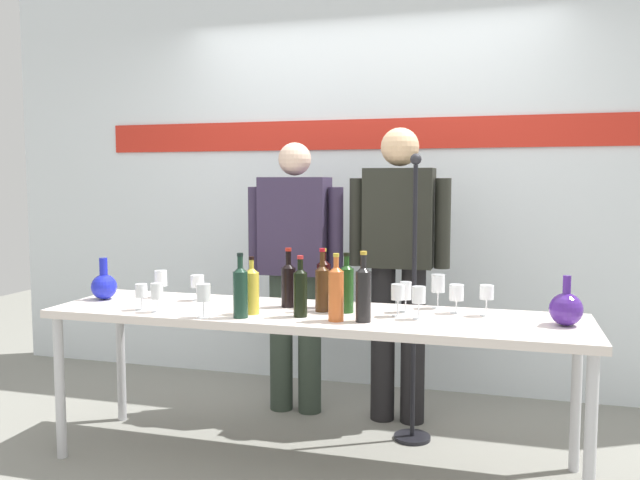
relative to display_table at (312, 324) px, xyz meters
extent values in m
plane|color=gray|center=(0.00, 0.00, -0.71)|extent=(10.00, 10.00, 0.00)
cube|color=white|center=(0.00, 1.38, 0.79)|extent=(5.49, 0.10, 3.00)
cube|color=red|center=(0.00, 1.32, 1.01)|extent=(3.84, 0.01, 0.20)
cube|color=silver|center=(0.00, 0.00, 0.04)|extent=(2.62, 0.65, 0.04)
cylinder|color=silver|center=(-1.25, -0.27, -0.35)|extent=(0.05, 0.05, 0.73)
cylinder|color=silver|center=(1.25, -0.27, -0.35)|extent=(0.05, 0.05, 0.73)
cylinder|color=silver|center=(-1.25, 0.27, -0.35)|extent=(0.05, 0.05, 0.73)
cylinder|color=silver|center=(1.25, 0.27, -0.35)|extent=(0.05, 0.05, 0.73)
sphere|color=#1D25BD|center=(-1.18, 0.02, 0.13)|extent=(0.14, 0.14, 0.14)
cylinder|color=#1D25BD|center=(-1.18, 0.02, 0.23)|extent=(0.04, 0.04, 0.10)
sphere|color=#482387|center=(1.17, 0.02, 0.13)|extent=(0.15, 0.15, 0.15)
cylinder|color=#482387|center=(1.17, 0.02, 0.24)|extent=(0.03, 0.03, 0.09)
cylinder|color=#2E3A2F|center=(-0.41, 0.71, -0.29)|extent=(0.14, 0.14, 0.85)
cylinder|color=#2E3A2F|center=(-0.22, 0.71, -0.29)|extent=(0.14, 0.14, 0.85)
cube|color=#342943|center=(-0.31, 0.71, 0.43)|extent=(0.40, 0.22, 0.58)
cylinder|color=#342943|center=(-0.57, 0.71, 0.40)|extent=(0.09, 0.09, 0.52)
cylinder|color=#342943|center=(-0.06, 0.71, 0.40)|extent=(0.09, 0.09, 0.52)
sphere|color=beige|center=(-0.31, 0.71, 0.82)|extent=(0.20, 0.20, 0.20)
cylinder|color=black|center=(0.23, 0.71, -0.25)|extent=(0.14, 0.14, 0.91)
cylinder|color=black|center=(0.40, 0.71, -0.25)|extent=(0.14, 0.14, 0.91)
cube|color=#252720|center=(0.31, 0.71, 0.48)|extent=(0.39, 0.22, 0.57)
cylinder|color=#252720|center=(0.07, 0.71, 0.46)|extent=(0.09, 0.09, 0.51)
cylinder|color=#252720|center=(0.56, 0.71, 0.46)|extent=(0.09, 0.09, 0.51)
sphere|color=#DEB488|center=(0.31, 0.71, 0.89)|extent=(0.22, 0.22, 0.22)
cylinder|color=black|center=(0.03, 0.12, 0.17)|extent=(0.07, 0.07, 0.22)
cone|color=black|center=(0.03, 0.12, 0.29)|extent=(0.07, 0.07, 0.03)
cylinder|color=black|center=(0.03, 0.12, 0.31)|extent=(0.02, 0.02, 0.06)
cylinder|color=gold|center=(0.03, 0.12, 0.35)|extent=(0.03, 0.03, 0.02)
cylinder|color=black|center=(0.29, -0.15, 0.17)|extent=(0.07, 0.07, 0.23)
cone|color=black|center=(0.29, -0.15, 0.30)|extent=(0.07, 0.07, 0.03)
cylinder|color=black|center=(0.29, -0.15, 0.33)|extent=(0.03, 0.03, 0.08)
cylinder|color=gold|center=(0.29, -0.15, 0.37)|extent=(0.03, 0.03, 0.02)
cylinder|color=#472A13|center=(0.04, 0.03, 0.16)|extent=(0.07, 0.07, 0.20)
cone|color=#472A13|center=(0.04, 0.03, 0.27)|extent=(0.07, 0.07, 0.03)
cylinder|color=#472A13|center=(0.04, 0.03, 0.31)|extent=(0.02, 0.02, 0.09)
cylinder|color=red|center=(0.04, 0.03, 0.36)|extent=(0.03, 0.03, 0.02)
cylinder|color=black|center=(-0.02, -0.12, 0.16)|extent=(0.06, 0.06, 0.21)
cone|color=black|center=(-0.02, -0.12, 0.28)|extent=(0.06, 0.06, 0.03)
cylinder|color=black|center=(-0.02, -0.12, 0.30)|extent=(0.03, 0.03, 0.07)
cylinder|color=#B32527|center=(-0.02, -0.12, 0.34)|extent=(0.03, 0.03, 0.02)
cylinder|color=#183527|center=(-0.28, -0.22, 0.17)|extent=(0.07, 0.07, 0.22)
cone|color=#183527|center=(-0.28, -0.22, 0.29)|extent=(0.07, 0.07, 0.03)
cylinder|color=#183527|center=(-0.28, -0.22, 0.31)|extent=(0.03, 0.03, 0.07)
cylinder|color=black|center=(-0.28, -0.22, 0.35)|extent=(0.03, 0.03, 0.02)
cylinder|color=#D2612A|center=(0.16, -0.16, 0.17)|extent=(0.07, 0.07, 0.23)
cone|color=#D2612A|center=(0.16, -0.16, 0.30)|extent=(0.07, 0.07, 0.03)
cylinder|color=#D2612A|center=(0.16, -0.16, 0.32)|extent=(0.02, 0.02, 0.07)
cylinder|color=gold|center=(0.16, -0.16, 0.36)|extent=(0.03, 0.03, 0.02)
cylinder|color=#1A4115|center=(0.17, 0.04, 0.16)|extent=(0.07, 0.07, 0.21)
cone|color=#1A4115|center=(0.17, 0.04, 0.28)|extent=(0.07, 0.07, 0.03)
cylinder|color=#1A4115|center=(0.17, 0.04, 0.30)|extent=(0.03, 0.03, 0.06)
cylinder|color=black|center=(0.17, 0.04, 0.34)|extent=(0.03, 0.03, 0.02)
cylinder|color=gold|center=(-0.26, -0.12, 0.16)|extent=(0.07, 0.07, 0.20)
cone|color=gold|center=(-0.26, -0.12, 0.27)|extent=(0.07, 0.07, 0.03)
cylinder|color=gold|center=(-0.26, -0.12, 0.29)|extent=(0.02, 0.02, 0.06)
cylinder|color=black|center=(-0.26, -0.12, 0.33)|extent=(0.03, 0.03, 0.02)
cylinder|color=black|center=(-0.15, 0.09, 0.16)|extent=(0.07, 0.07, 0.20)
cone|color=black|center=(-0.15, 0.09, 0.27)|extent=(0.07, 0.07, 0.03)
cylinder|color=black|center=(-0.15, 0.09, 0.30)|extent=(0.03, 0.03, 0.09)
cylinder|color=#AD2217|center=(-0.15, 0.09, 0.35)|extent=(0.03, 0.03, 0.02)
cylinder|color=white|center=(-0.45, -0.26, 0.06)|extent=(0.06, 0.06, 0.00)
cylinder|color=white|center=(-0.45, -0.26, 0.10)|extent=(0.01, 0.01, 0.07)
cylinder|color=white|center=(-0.45, -0.26, 0.18)|extent=(0.07, 0.07, 0.08)
cylinder|color=white|center=(-0.72, -0.21, 0.06)|extent=(0.06, 0.06, 0.00)
cylinder|color=white|center=(-0.72, -0.21, 0.09)|extent=(0.01, 0.01, 0.06)
cylinder|color=white|center=(-0.72, -0.21, 0.16)|extent=(0.06, 0.06, 0.08)
cylinder|color=white|center=(-0.68, 0.13, 0.06)|extent=(0.05, 0.05, 0.00)
cylinder|color=white|center=(-0.68, 0.13, 0.09)|extent=(0.01, 0.01, 0.07)
cylinder|color=white|center=(-0.68, 0.13, 0.16)|extent=(0.07, 0.07, 0.07)
cylinder|color=white|center=(-0.83, -0.18, 0.06)|extent=(0.06, 0.06, 0.00)
cylinder|color=white|center=(-0.83, -0.18, 0.09)|extent=(0.01, 0.01, 0.06)
cylinder|color=white|center=(-0.83, -0.18, 0.15)|extent=(0.06, 0.06, 0.07)
cylinder|color=white|center=(-0.91, 0.16, 0.06)|extent=(0.06, 0.06, 0.00)
cylinder|color=white|center=(-0.91, 0.16, 0.09)|extent=(0.01, 0.01, 0.06)
cylinder|color=white|center=(-0.91, 0.16, 0.16)|extent=(0.07, 0.07, 0.09)
cylinder|color=white|center=(0.44, 0.12, 0.06)|extent=(0.06, 0.06, 0.00)
cylinder|color=white|center=(0.44, 0.12, 0.09)|extent=(0.01, 0.01, 0.06)
cylinder|color=white|center=(0.44, 0.12, 0.16)|extent=(0.06, 0.06, 0.09)
cylinder|color=white|center=(0.82, 0.14, 0.06)|extent=(0.06, 0.06, 0.00)
cylinder|color=white|center=(0.82, 0.14, 0.10)|extent=(0.01, 0.01, 0.08)
cylinder|color=white|center=(0.82, 0.14, 0.17)|extent=(0.07, 0.07, 0.07)
cylinder|color=white|center=(0.42, 0.01, 0.06)|extent=(0.05, 0.05, 0.00)
cylinder|color=white|center=(0.42, 0.01, 0.10)|extent=(0.01, 0.01, 0.08)
cylinder|color=white|center=(0.42, 0.01, 0.17)|extent=(0.06, 0.06, 0.07)
cylinder|color=white|center=(0.68, 0.16, 0.06)|extent=(0.06, 0.06, 0.00)
cylinder|color=white|center=(0.68, 0.16, 0.09)|extent=(0.01, 0.01, 0.06)
cylinder|color=white|center=(0.68, 0.16, 0.16)|extent=(0.07, 0.07, 0.08)
cylinder|color=white|center=(0.58, 0.26, 0.06)|extent=(0.06, 0.06, 0.00)
cylinder|color=white|center=(0.58, 0.26, 0.10)|extent=(0.01, 0.01, 0.08)
cylinder|color=white|center=(0.58, 0.26, 0.18)|extent=(0.07, 0.07, 0.09)
cylinder|color=white|center=(0.52, -0.03, 0.06)|extent=(0.05, 0.05, 0.00)
cylinder|color=white|center=(0.52, -0.03, 0.10)|extent=(0.01, 0.01, 0.07)
cylinder|color=white|center=(0.52, -0.03, 0.17)|extent=(0.06, 0.06, 0.08)
cylinder|color=black|center=(0.44, 0.45, -0.70)|extent=(0.20, 0.20, 0.02)
cylinder|color=black|center=(0.44, 0.45, 0.03)|extent=(0.02, 0.02, 1.49)
sphere|color=#232328|center=(0.44, 0.45, 0.81)|extent=(0.06, 0.06, 0.06)
camera|label=1|loc=(0.89, -3.00, 0.70)|focal=36.55mm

